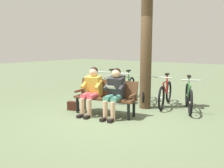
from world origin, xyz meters
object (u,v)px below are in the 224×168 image
Objects in this scene: person_reading at (115,90)px; bicycle_blue at (189,97)px; bicycle_green at (109,86)px; person_companion at (92,88)px; handbag at (73,106)px; litter_bin at (119,89)px; bicycle_orange at (165,94)px; bicycle_black at (146,91)px; bench at (106,94)px; tree_trunk at (146,41)px; bicycle_silver at (127,88)px.

person_reading is 2.12m from bicycle_blue.
person_companion is at bearing 18.27° from bicycle_green.
litter_bin is (-0.53, -1.41, 0.31)m from handbag.
bicycle_black is (0.65, -0.02, 0.00)m from bicycle_orange.
bicycle_green is at bearing -79.62° from handbag.
person_reading is at bearing -28.75° from bicycle_orange.
bicycle_blue is at bearing -144.65° from bench.
person_reading is 1.40m from handbag.
tree_trunk is (-0.48, -1.14, 1.36)m from bench.
bicycle_orange is at bearing -130.89° from person_companion.
bicycle_silver is 0.98× the size of bicycle_green.
bicycle_blue is (-2.49, -1.87, 0.24)m from handbag.
person_reading is at bearing -172.98° from handbag.
bicycle_green is (1.50, -0.10, 0.00)m from bicycle_black.
tree_trunk is 2.01m from bicycle_silver.
tree_trunk is at bearing -123.59° from bench.
bicycle_blue and bicycle_orange have the same top height.
tree_trunk reaches higher than bicycle_blue.
bicycle_silver reaches higher than handbag.
handbag is at bearing 44.52° from tree_trunk.
bicycle_blue reaches higher than bench.
bench is 1.01× the size of bicycle_silver.
handbag is 2.65m from tree_trunk.
tree_trunk is at bearing -130.17° from person_companion.
litter_bin is at bearing -110.51° from handbag.
bicycle_blue is at bearing 77.16° from bicycle_green.
handbag is 0.18× the size of bicycle_silver.
bicycle_black is 0.93× the size of bicycle_green.
bicycle_green is at bearing -59.78° from person_reading.
bench is at bearing 27.39° from bicycle_green.
litter_bin is 0.74m from bicycle_silver.
bicycle_blue is 2.20m from bicycle_silver.
person_companion is 2.61m from bicycle_blue.
bench is 1.38× the size of person_reading.
litter_bin is 0.55× the size of bicycle_black.
person_reading reaches higher than bicycle_blue.
bicycle_blue is 0.94× the size of bicycle_orange.
bicycle_blue is (-1.07, -0.47, -1.51)m from tree_trunk.
litter_bin is 0.82m from bicycle_black.
bicycle_blue is at bearing -135.96° from person_reading.
bicycle_orange is (-0.49, -1.80, -0.31)m from person_reading.
litter_bin is at bearing 2.79° from bicycle_silver.
tree_trunk is at bearing 179.12° from litter_bin.
handbag is 2.16m from bicycle_silver.
handbag is at bearing 69.49° from litter_bin.
bicycle_green is (0.69, 0.04, 0.00)m from bicycle_silver.
bicycle_silver is 0.69m from bicycle_green.
bench is at bearing -164.55° from handbag.
tree_trunk is 2.45m from bicycle_green.
person_reading is at bearing 152.56° from bench.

